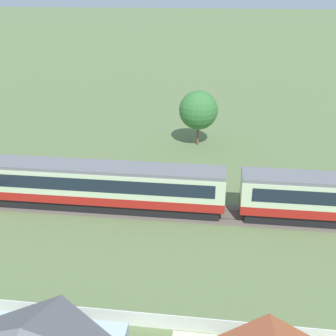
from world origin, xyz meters
The scene contains 3 objects.
passenger_train centered at (-9.63, 0.60, 2.29)m, with size 88.27×2.95×4.13m.
railway_track centered at (-2.32, 0.60, 0.01)m, with size 144.23×3.60×0.04m.
yard_tree_1 centered at (-13.93, 17.66, 4.44)m, with size 4.73×4.73×6.82m.
Camera 1 is at (-11.39, -31.88, 18.85)m, focal length 45.00 mm.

